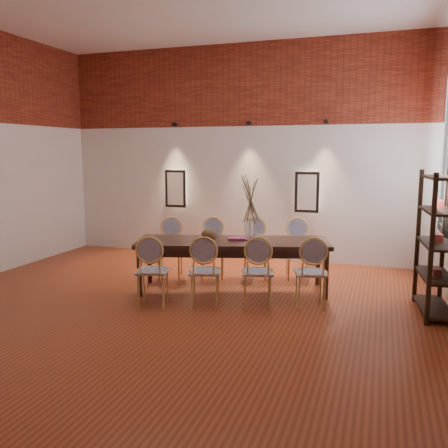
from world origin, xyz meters
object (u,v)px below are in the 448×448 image
(dining_table, at_px, (233,265))
(chair_far_d, at_px, (298,250))
(chair_near_c, at_px, (258,272))
(chair_far_a, at_px, (170,248))
(chair_near_b, at_px, (205,271))
(bowl, at_px, (210,235))
(chair_near_a, at_px, (153,271))
(book, at_px, (237,239))
(vase, at_px, (250,230))
(chair_far_c, at_px, (255,249))
(chair_near_d, at_px, (311,272))
(chair_far_b, at_px, (212,249))
(shelving_rack, at_px, (438,244))

(dining_table, height_order, chair_far_d, chair_far_d)
(chair_near_c, bearing_deg, chair_far_a, 133.68)
(chair_near_b, xyz_separation_m, bowl, (-0.18, 0.65, 0.37))
(chair_far_a, distance_m, chair_far_d, 2.08)
(chair_near_c, height_order, chair_far_a, same)
(chair_near_a, bearing_deg, bowl, 43.82)
(chair_far_d, bearing_deg, book, 34.51)
(chair_near_a, distance_m, vase, 1.54)
(chair_near_c, relative_size, vase, 3.13)
(chair_far_c, distance_m, bowl, 1.10)
(chair_near_a, height_order, vase, vase)
(chair_near_d, distance_m, chair_far_d, 1.45)
(chair_far_b, distance_m, bowl, 0.86)
(bowl, relative_size, book, 0.92)
(chair_near_b, xyz_separation_m, chair_far_b, (-0.40, 1.39, 0.00))
(chair_near_d, bearing_deg, chair_near_b, 180.00)
(chair_far_c, bearing_deg, dining_table, 64.48)
(chair_near_d, xyz_separation_m, bowl, (-1.51, 0.27, 0.37))
(bowl, bearing_deg, chair_far_a, 148.29)
(bowl, distance_m, shelving_rack, 3.03)
(chair_near_d, height_order, chair_far_a, same)
(chair_near_b, height_order, chair_far_c, same)
(chair_near_b, height_order, shelving_rack, shelving_rack)
(chair_near_b, height_order, vase, vase)
(chair_near_b, bearing_deg, dining_table, 64.48)
(chair_far_c, distance_m, shelving_rack, 2.79)
(bowl, bearing_deg, chair_near_c, -28.67)
(chair_near_c, relative_size, chair_far_b, 1.00)
(chair_near_b, bearing_deg, book, 62.43)
(chair_far_c, bearing_deg, bowl, 48.68)
(dining_table, height_order, chair_near_d, chair_near_d)
(shelving_rack, bearing_deg, chair_far_a, 166.59)
(chair_near_b, bearing_deg, vase, 50.33)
(dining_table, xyz_separation_m, chair_far_b, (-0.53, 0.60, 0.09))
(chair_near_a, xyz_separation_m, chair_far_c, (0.93, 1.78, 0.00))
(chair_far_d, relative_size, book, 3.62)
(dining_table, bearing_deg, chair_near_c, -64.48)
(vase, bearing_deg, chair_far_c, 98.90)
(chair_near_d, distance_m, shelving_rack, 1.60)
(chair_near_c, relative_size, chair_far_a, 1.00)
(chair_near_a, distance_m, chair_far_d, 2.53)
(chair_far_c, height_order, vase, vase)
(chair_far_b, xyz_separation_m, chair_far_d, (1.33, 0.38, 0.00))
(chair_near_c, xyz_separation_m, chair_far_a, (-1.73, 1.01, 0.00))
(book, bearing_deg, vase, 1.23)
(chair_far_c, xyz_separation_m, vase, (0.11, -0.72, 0.43))
(chair_near_c, height_order, shelving_rack, shelving_rack)
(bowl, bearing_deg, chair_near_d, -10.10)
(chair_far_a, relative_size, chair_far_d, 1.00)
(chair_far_d, distance_m, book, 1.22)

